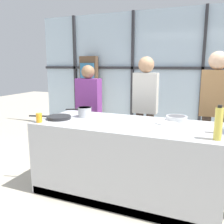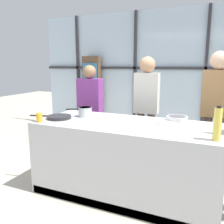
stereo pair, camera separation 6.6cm
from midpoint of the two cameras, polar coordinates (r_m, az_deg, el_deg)
The scene contains 14 objects.
ground_plane at distance 3.24m, azimuth 3.82°, elevation -18.58°, with size 18.00×18.00×0.00m, color #BCB29E.
back_window_wall at distance 5.49m, azimuth 13.76°, elevation 8.83°, with size 6.40×0.10×2.80m.
bookshelf at distance 5.95m, azimuth -4.59°, elevation 4.50°, with size 0.44×0.19×1.81m.
demo_island at distance 3.03m, azimuth 3.90°, elevation -11.08°, with size 2.21×0.94×0.92m.
spectator_far_left at distance 4.11m, azimuth -4.84°, elevation 1.49°, with size 0.42×0.22×1.61m.
spectator_center_left at distance 3.74m, azimuth 8.74°, elevation 2.09°, with size 0.38×0.24×1.73m.
spectator_center_right at distance 3.62m, azimuth 24.18°, elevation 1.44°, with size 0.40×0.25×1.79m.
frying_pan at distance 3.18m, azimuth -12.16°, elevation -1.18°, with size 0.56×0.31×0.04m.
saucepan at distance 3.25m, azimuth -5.97°, elevation 0.10°, with size 0.32×0.23×0.13m.
white_plate at distance 2.94m, azimuth 13.41°, elevation -2.57°, with size 0.26×0.26×0.01m, color white.
mixing_bowl at distance 3.10m, azimuth 15.93°, elevation -1.50°, with size 0.26×0.26×0.06m.
oil_bottle at distance 2.41m, azimuth 24.75°, elevation -2.68°, with size 0.07×0.07×0.33m.
pepper_grinder at distance 2.66m, azimuth 24.76°, elevation -2.71°, with size 0.05×0.05×0.22m.
juice_glass_near at distance 3.05m, azimuth -16.50°, elevation -1.27°, with size 0.07×0.07×0.11m, color orange.
Camera 2 is at (0.94, -2.64, 1.61)m, focal length 38.00 mm.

